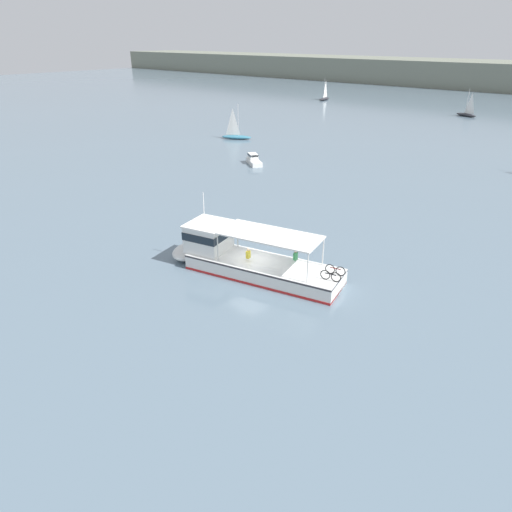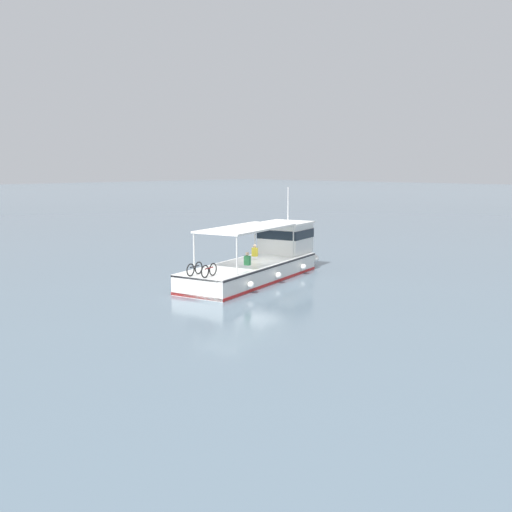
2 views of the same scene
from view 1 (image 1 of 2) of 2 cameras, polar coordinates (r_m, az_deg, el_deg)
name	(u,v)px [view 1 (image 1 of 2)]	position (r m, az deg, el deg)	size (l,w,h in m)	color
ground_plane	(251,273)	(32.30, -0.57, -2.12)	(400.00, 400.00, 0.00)	slate
ferry_main	(243,258)	(32.13, -1.60, -0.25)	(13.07, 6.00, 5.32)	white
sailboat_far_left	(236,136)	(76.57, -2.46, 14.63)	(4.87, 3.57, 5.40)	teal
sailboat_horizon_east	(324,98)	(126.98, 8.43, 18.73)	(2.15, 4.96, 5.40)	#232328
motorboat_mid_channel	(254,160)	(60.82, -0.29, 11.79)	(3.72, 3.08, 1.26)	white
sailboat_outer_anchorage	(467,114)	(108.21, 24.55, 15.68)	(4.97, 3.12, 5.40)	#232328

